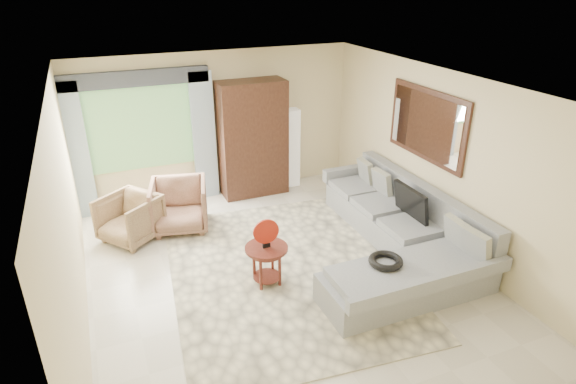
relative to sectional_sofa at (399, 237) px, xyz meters
name	(u,v)px	position (x,y,z in m)	size (l,w,h in m)	color
ground	(281,273)	(-1.78, 0.18, -0.28)	(6.00, 6.00, 0.00)	silver
area_rug	(283,271)	(-1.74, 0.22, -0.27)	(3.00, 4.00, 0.02)	#F5EAC1
sectional_sofa	(399,237)	(0.00, 0.00, 0.00)	(2.30, 3.46, 0.90)	#A2A6AA
tv_screen	(411,202)	(0.27, 0.15, 0.44)	(0.06, 0.74, 0.48)	black
garden_hose	(386,261)	(-0.78, -0.81, 0.26)	(0.43, 0.43, 0.09)	black
coffee_table	(267,265)	(-2.04, 0.04, 0.01)	(0.56, 0.56, 0.56)	#441912
red_disc	(266,232)	(-2.04, 0.04, 0.51)	(0.34, 0.34, 0.03)	#A52010
armchair_left	(130,218)	(-3.57, 1.95, 0.08)	(0.78, 0.80, 0.73)	#967B52
armchair_right	(179,206)	(-2.79, 2.01, 0.12)	(0.86, 0.88, 0.80)	#986952
potted_plant	(118,209)	(-3.70, 2.58, -0.02)	(0.47, 0.40, 0.52)	#999999
armoire	(253,139)	(-1.23, 2.90, 0.77)	(1.20, 0.55, 2.10)	black
floor_lamp	(292,148)	(-0.43, 2.96, 0.47)	(0.24, 0.24, 1.50)	silver
window	(140,129)	(-3.13, 3.15, 1.12)	(1.80, 0.04, 1.40)	#669E59
curtain_left	(76,153)	(-4.18, 3.06, 0.87)	(0.40, 0.08, 2.30)	#9EB7CC
curtain_right	(204,137)	(-2.08, 3.06, 0.87)	(0.40, 0.08, 2.30)	#9EB7CC
valance	(134,78)	(-3.13, 3.08, 1.97)	(2.40, 0.12, 0.26)	#1E232D
wall_mirror	(426,125)	(0.68, 0.53, 1.47)	(0.05, 1.70, 1.05)	black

